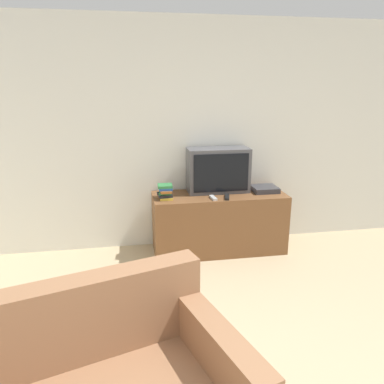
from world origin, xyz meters
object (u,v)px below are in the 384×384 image
set_top_box (265,189)px  television (218,170)px  book_stack (165,192)px  remote_on_stand (227,197)px  tv_stand (219,222)px  remote_secondary (213,198)px

set_top_box → television: bearing=169.9°
set_top_box → book_stack: bearing=-176.0°
television → set_top_box: size_ratio=2.45×
television → remote_on_stand: (0.04, -0.27, -0.24)m
tv_stand → television: size_ratio=2.15×
television → remote_on_stand: 0.37m
tv_stand → set_top_box: set_top_box is taller
book_stack → remote_on_stand: size_ratio=1.05×
book_stack → remote_on_stand: bearing=-8.3°
remote_on_stand → book_stack: bearing=171.7°
television → book_stack: 0.67m
remote_secondary → set_top_box: set_top_box is taller
tv_stand → remote_secondary: 0.40m
television → remote_secondary: size_ratio=4.43×
book_stack → remote_on_stand: (0.67, -0.10, -0.07)m
remote_secondary → tv_stand: bearing=56.0°
book_stack → tv_stand: bearing=5.3°
tv_stand → remote_on_stand: size_ratio=7.41×
remote_on_stand → remote_secondary: same height
remote_on_stand → remote_secondary: (-0.16, -0.01, 0.00)m
television → book_stack: (-0.63, -0.18, -0.17)m
television → set_top_box: 0.59m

